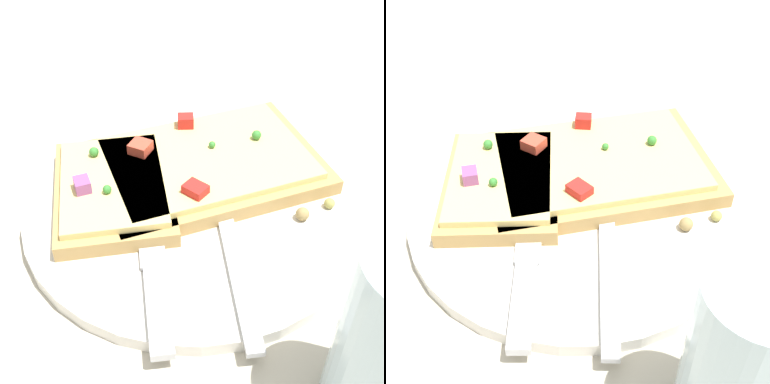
# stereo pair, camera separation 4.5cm
# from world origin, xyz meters

# --- Properties ---
(ground_plane) EXTENTS (4.00, 4.00, 0.00)m
(ground_plane) POSITION_xyz_m (0.00, 0.00, 0.00)
(ground_plane) COLOR #BCB29E
(plate) EXTENTS (0.28, 0.28, 0.01)m
(plate) POSITION_xyz_m (0.00, 0.00, 0.01)
(plate) COLOR silver
(plate) RESTS_ON ground
(fork) EXTENTS (0.21, 0.12, 0.01)m
(fork) POSITION_xyz_m (0.02, 0.03, 0.01)
(fork) COLOR silver
(fork) RESTS_ON plate
(knife) EXTENTS (0.18, 0.11, 0.01)m
(knife) POSITION_xyz_m (0.08, -0.00, 0.01)
(knife) COLOR silver
(knife) RESTS_ON plate
(pizza_slice_main) EXTENTS (0.23, 0.24, 0.03)m
(pizza_slice_main) POSITION_xyz_m (-0.04, -0.00, 0.02)
(pizza_slice_main) COLOR tan
(pizza_slice_main) RESTS_ON plate
(pizza_slice_corner) EXTENTS (0.16, 0.15, 0.03)m
(pizza_slice_corner) POSITION_xyz_m (0.02, -0.06, 0.02)
(pizza_slice_corner) COLOR tan
(pizza_slice_corner) RESTS_ON plate
(crumb_scatter) EXTENTS (0.07, 0.15, 0.01)m
(crumb_scatter) POSITION_xyz_m (-0.03, 0.04, 0.02)
(crumb_scatter) COLOR #9E834D
(crumb_scatter) RESTS_ON plate
(drinking_glass) EXTENTS (0.06, 0.06, 0.13)m
(drinking_glass) POSITION_xyz_m (0.13, 0.16, 0.06)
(drinking_glass) COLOR silver
(drinking_glass) RESTS_ON ground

